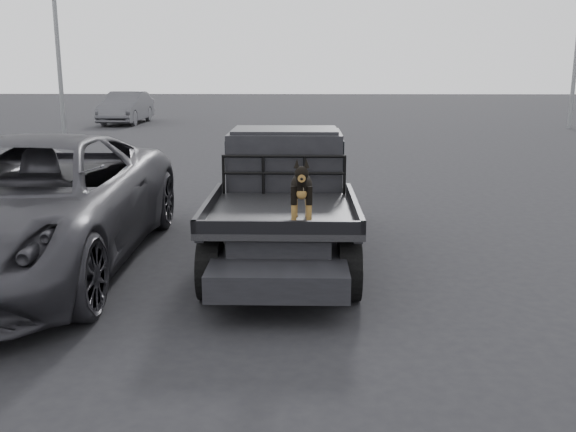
# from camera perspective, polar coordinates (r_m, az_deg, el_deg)

# --- Properties ---
(ground) EXTENTS (120.00, 120.00, 0.00)m
(ground) POSITION_cam_1_polar(r_m,az_deg,el_deg) (7.78, 1.28, -7.42)
(ground) COLOR black
(ground) RESTS_ON ground
(flatbed_ute) EXTENTS (2.00, 5.40, 0.92)m
(flatbed_ute) POSITION_cam_1_polar(r_m,az_deg,el_deg) (9.28, -0.39, -1.03)
(flatbed_ute) COLOR black
(flatbed_ute) RESTS_ON ground
(ute_cab) EXTENTS (1.72, 1.30, 0.88)m
(ute_cab) POSITION_cam_1_polar(r_m,az_deg,el_deg) (10.04, -0.25, 5.29)
(ute_cab) COLOR black
(ute_cab) RESTS_ON flatbed_ute
(headache_rack) EXTENTS (1.80, 0.08, 0.55)m
(headache_rack) POSITION_cam_1_polar(r_m,az_deg,el_deg) (9.33, -0.37, 3.66)
(headache_rack) COLOR black
(headache_rack) RESTS_ON flatbed_ute
(dog) EXTENTS (0.32, 0.60, 0.74)m
(dog) POSITION_cam_1_polar(r_m,az_deg,el_deg) (7.67, 1.22, 2.31)
(dog) COLOR black
(dog) RESTS_ON flatbed_ute
(parked_suv) EXTENTS (3.07, 6.52, 1.80)m
(parked_suv) POSITION_cam_1_polar(r_m,az_deg,el_deg) (9.39, -22.20, 0.92)
(parked_suv) COLOR #313036
(parked_suv) RESTS_ON ground
(distant_car_a) EXTENTS (1.72, 4.72, 1.54)m
(distant_car_a) POSITION_cam_1_polar(r_m,az_deg,el_deg) (32.92, -14.18, 9.32)
(distant_car_a) COLOR #48484D
(distant_car_a) RESTS_ON ground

